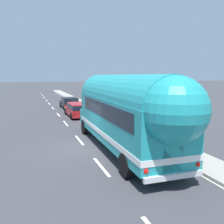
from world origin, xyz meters
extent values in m
plane|color=#38383D|center=(0.00, 0.00, 0.00)|extent=(300.00, 300.00, 0.00)
cube|color=silver|center=(0.00, -3.05, 0.00)|extent=(0.14, 2.40, 0.01)
cube|color=silver|center=(0.00, 1.85, 0.00)|extent=(0.14, 2.40, 0.01)
cube|color=silver|center=(0.00, 7.71, 0.00)|extent=(0.14, 2.40, 0.01)
cube|color=silver|center=(0.00, 12.71, 0.00)|extent=(0.14, 2.40, 0.01)
cube|color=silver|center=(0.00, 18.28, 0.00)|extent=(0.14, 2.40, 0.01)
cube|color=silver|center=(0.00, 23.60, 0.00)|extent=(0.14, 2.40, 0.01)
cube|color=silver|center=(0.00, 28.69, 0.00)|extent=(0.14, 2.40, 0.01)
cube|color=silver|center=(0.00, 34.38, 0.00)|extent=(0.14, 2.40, 0.01)
cube|color=silver|center=(0.00, 39.55, 0.00)|extent=(0.14, 2.40, 0.01)
cube|color=silver|center=(0.00, 44.89, 0.00)|extent=(0.14, 2.40, 0.01)
cube|color=silver|center=(3.61, 12.00, 0.00)|extent=(0.12, 80.00, 0.01)
cube|color=gray|center=(4.53, 10.00, 0.07)|extent=(1.83, 90.00, 0.15)
cube|color=teal|center=(1.80, -1.15, 1.75)|extent=(2.63, 9.93, 2.30)
cylinder|color=teal|center=(1.80, -1.15, 2.90)|extent=(2.57, 9.83, 2.45)
sphere|color=teal|center=(1.74, -6.05, 2.90)|extent=(2.40, 2.40, 2.40)
cube|color=teal|center=(1.87, 4.44, 1.07)|extent=(2.28, 1.33, 0.95)
cube|color=white|center=(1.80, -1.15, 1.10)|extent=(2.67, 9.97, 0.24)
cube|color=black|center=(1.79, -1.45, 2.35)|extent=(2.63, 8.13, 0.76)
cube|color=black|center=(1.74, -6.06, 2.40)|extent=(2.00, 0.11, 0.84)
cube|color=white|center=(1.74, -6.07, 1.15)|extent=(0.80, 0.07, 0.90)
cube|color=silver|center=(1.73, -6.16, 0.55)|extent=(2.34, 0.17, 0.20)
sphere|color=red|center=(0.69, -6.07, 0.85)|extent=(0.20, 0.20, 0.20)
sphere|color=red|center=(2.79, -6.09, 0.85)|extent=(0.20, 0.20, 0.20)
cube|color=black|center=(1.86, 3.84, 2.40)|extent=(2.14, 0.13, 0.96)
cube|color=silver|center=(1.88, 5.13, 0.95)|extent=(0.90, 0.11, 0.56)
cylinder|color=black|center=(0.69, 3.41, 0.50)|extent=(0.27, 1.00, 1.00)
cylinder|color=black|center=(3.03, 3.38, 0.50)|extent=(0.27, 1.00, 1.00)
cylinder|color=black|center=(0.59, -4.49, 0.50)|extent=(0.27, 1.00, 1.00)
cylinder|color=black|center=(2.93, -4.52, 0.50)|extent=(0.27, 1.00, 1.00)
cube|color=#A5191E|center=(1.62, 10.96, 0.52)|extent=(1.84, 4.70, 0.60)
cube|color=#A5191E|center=(1.63, 10.49, 1.09)|extent=(1.61, 3.25, 0.55)
cube|color=black|center=(1.63, 10.49, 1.06)|extent=(1.68, 3.29, 0.43)
cube|color=red|center=(0.91, 8.61, 0.70)|extent=(0.20, 0.04, 0.14)
cube|color=red|center=(2.42, 8.64, 0.70)|extent=(0.20, 0.04, 0.14)
cylinder|color=black|center=(0.75, 12.58, 0.32)|extent=(0.21, 0.64, 0.64)
cylinder|color=black|center=(2.42, 12.61, 0.32)|extent=(0.21, 0.64, 0.64)
cylinder|color=black|center=(0.82, 9.31, 0.32)|extent=(0.21, 0.64, 0.64)
cylinder|color=black|center=(2.49, 9.35, 0.32)|extent=(0.21, 0.64, 0.64)
cube|color=black|center=(1.96, 17.30, 0.52)|extent=(1.91, 4.79, 0.60)
cube|color=black|center=(1.96, 17.18, 1.09)|extent=(1.69, 2.44, 0.55)
cube|color=black|center=(1.96, 17.18, 1.06)|extent=(1.75, 2.48, 0.43)
cube|color=red|center=(1.17, 14.90, 0.70)|extent=(0.20, 0.04, 0.14)
cube|color=red|center=(2.79, 14.91, 0.70)|extent=(0.20, 0.04, 0.14)
cylinder|color=black|center=(1.05, 18.98, 0.32)|extent=(0.21, 0.64, 0.64)
cylinder|color=black|center=(2.84, 19.00, 0.32)|extent=(0.21, 0.64, 0.64)
cylinder|color=black|center=(1.08, 15.61, 0.32)|extent=(0.21, 0.64, 0.64)
cylinder|color=black|center=(2.87, 15.63, 0.32)|extent=(0.21, 0.64, 0.64)
camera|label=1|loc=(-3.01, -13.26, 4.07)|focal=39.61mm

